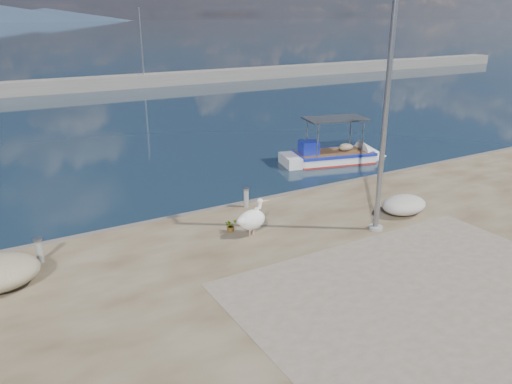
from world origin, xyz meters
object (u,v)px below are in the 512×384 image
at_px(bollard_near, 246,197).
at_px(pelican, 252,219).
at_px(boat_right, 332,158).
at_px(lamp_post, 384,125).

bearing_deg(bollard_near, pelican, -114.65).
distance_m(pelican, bollard_near, 2.41).
relative_size(boat_right, pelican, 4.72).
xyz_separation_m(boat_right, bollard_near, (-7.21, -4.28, 0.67)).
distance_m(pelican, lamp_post, 4.76).
relative_size(pelican, bollard_near, 1.71).
bearing_deg(boat_right, bollard_near, -135.51).
xyz_separation_m(boat_right, pelican, (-8.21, -6.46, 0.83)).
bearing_deg(pelican, bollard_near, 59.24).
xyz_separation_m(lamp_post, bollard_near, (-2.55, 3.71, -2.93)).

